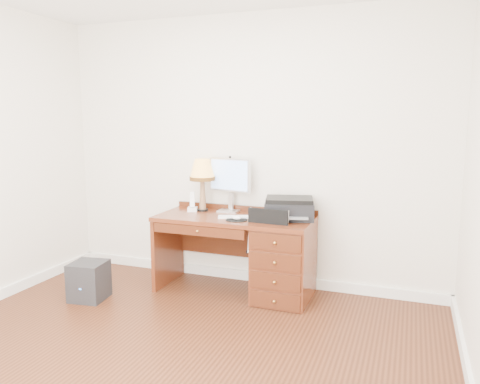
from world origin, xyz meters
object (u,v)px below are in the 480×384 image
at_px(printer, 289,208).
at_px(desk, 266,254).
at_px(monitor, 229,178).
at_px(equipment_box, 89,281).
at_px(leg_lamp, 202,173).
at_px(phone, 192,206).
at_px(chair, 273,243).

bearing_deg(printer, desk, -169.78).
distance_m(desk, monitor, 0.85).
distance_m(desk, equipment_box, 1.69).
distance_m(leg_lamp, phone, 0.35).
bearing_deg(phone, desk, -25.43).
bearing_deg(phone, printer, -19.37).
height_order(desk, leg_lamp, leg_lamp).
height_order(desk, printer, printer).
relative_size(desk, equipment_box, 4.21).
relative_size(printer, phone, 2.62).
distance_m(monitor, equipment_box, 1.66).
bearing_deg(chair, leg_lamp, 169.18).
distance_m(printer, phone, 1.00).
bearing_deg(leg_lamp, desk, -11.03).
relative_size(desk, chair, 1.70).
xyz_separation_m(monitor, equipment_box, (-1.07, -0.89, -0.91)).
distance_m(printer, leg_lamp, 0.96).
bearing_deg(desk, leg_lamp, 168.97).
height_order(printer, phone, printer).
relative_size(monitor, chair, 0.61).
relative_size(printer, leg_lamp, 0.99).
relative_size(desk, printer, 2.87).
height_order(chair, equipment_box, chair).
xyz_separation_m(monitor, leg_lamp, (-0.26, -0.08, 0.05)).
distance_m(leg_lamp, chair, 1.03).
distance_m(printer, chair, 0.36).
relative_size(phone, equipment_box, 0.56).
bearing_deg(leg_lamp, chair, -14.22).
bearing_deg(phone, monitor, 2.72).
height_order(phone, chair, phone).
xyz_separation_m(phone, chair, (0.89, -0.15, -0.27)).
distance_m(monitor, chair, 0.83).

